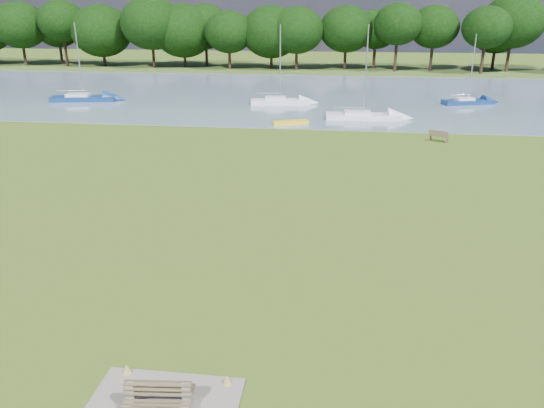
# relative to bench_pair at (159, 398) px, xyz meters

# --- Properties ---
(ground) EXTENTS (220.00, 220.00, 0.00)m
(ground) POSITION_rel_bench_pair_xyz_m (-0.00, 14.00, -0.50)
(ground) COLOR #5D6C24
(river) EXTENTS (220.00, 40.00, 0.10)m
(river) POSITION_rel_bench_pair_xyz_m (-0.00, 56.00, -0.50)
(river) COLOR slate
(river) RESTS_ON ground
(far_bank) EXTENTS (220.00, 20.00, 0.40)m
(far_bank) POSITION_rel_bench_pair_xyz_m (-0.00, 86.00, -0.50)
(far_bank) COLOR #4C6626
(far_bank) RESTS_ON ground
(bench_pair) EXTENTS (1.93, 1.25, 0.99)m
(bench_pair) POSITION_rel_bench_pair_xyz_m (0.00, 0.00, 0.00)
(bench_pair) COLOR gray
(bench_pair) RESTS_ON concrete_pad
(riverbank_bench) EXTENTS (1.61, 1.07, 0.96)m
(riverbank_bench) POSITION_rel_bench_pair_xyz_m (12.63, 32.86, -0.02)
(riverbank_bench) COLOR brown
(riverbank_bench) RESTS_ON ground
(kayak) EXTENTS (3.44, 1.94, 0.34)m
(kayak) POSITION_rel_bench_pair_xyz_m (-0.06, 38.00, -0.28)
(kayak) COLOR yellow
(kayak) RESTS_ON river
(tree_line) EXTENTS (125.23, 9.87, 11.95)m
(tree_line) POSITION_rel_bench_pair_xyz_m (-9.41, 82.00, 6.58)
(tree_line) COLOR black
(tree_line) RESTS_ON far_bank
(sailboat_0) EXTENTS (7.33, 2.37, 8.84)m
(sailboat_0) POSITION_rel_bench_pair_xyz_m (6.71, 41.35, 0.01)
(sailboat_0) COLOR silver
(sailboat_0) RESTS_ON river
(sailboat_2) EXTENTS (6.05, 3.38, 7.60)m
(sailboat_2) POSITION_rel_bench_pair_xyz_m (18.76, 51.42, -0.01)
(sailboat_2) COLOR navy
(sailboat_2) RESTS_ON river
(sailboat_3) EXTENTS (7.59, 3.36, 8.76)m
(sailboat_3) POSITION_rel_bench_pair_xyz_m (-25.41, 47.84, 0.06)
(sailboat_3) COLOR navy
(sailboat_3) RESTS_ON river
(sailboat_5) EXTENTS (6.75, 2.77, 8.58)m
(sailboat_5) POSITION_rel_bench_pair_xyz_m (-2.34, 48.55, 0.07)
(sailboat_5) COLOR silver
(sailboat_5) RESTS_ON river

